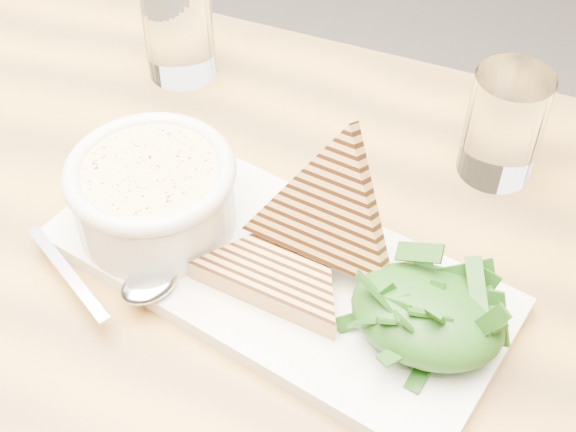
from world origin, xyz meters
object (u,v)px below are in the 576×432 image
at_px(platter, 277,271).
at_px(table_top, 134,308).
at_px(soup_bowl, 155,201).
at_px(glass_near, 178,27).
at_px(glass_far, 504,126).

bearing_deg(platter, table_top, -146.59).
height_order(soup_bowl, glass_near, glass_near).
xyz_separation_m(table_top, glass_near, (-0.11, 0.26, 0.07)).
distance_m(soup_bowl, glass_near, 0.22).
bearing_deg(glass_far, soup_bowl, -138.84).
bearing_deg(glass_far, platter, -121.39).
relative_size(platter, glass_near, 3.47).
bearing_deg(table_top, platter, 33.41).
height_order(platter, soup_bowl, soup_bowl).
bearing_deg(platter, glass_far, 58.61).
bearing_deg(platter, glass_near, 135.86).
bearing_deg(soup_bowl, platter, 1.00).
xyz_separation_m(table_top, platter, (0.09, 0.06, 0.03)).
xyz_separation_m(table_top, glass_far, (0.21, 0.26, 0.07)).
xyz_separation_m(platter, glass_near, (-0.20, 0.20, 0.04)).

